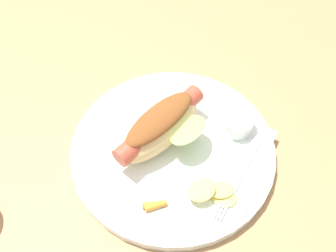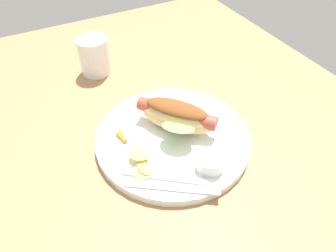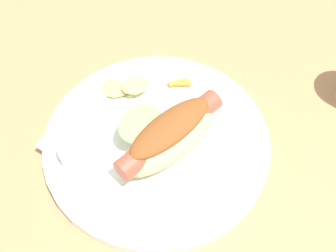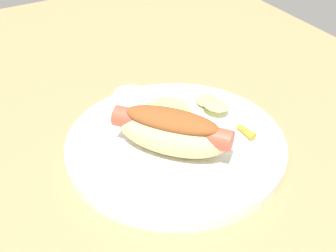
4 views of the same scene
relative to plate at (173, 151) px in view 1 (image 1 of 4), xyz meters
The scene contains 8 objects.
ground_plane 2.60cm from the plate, 11.07° to the left, with size 120.00×90.00×1.80cm, color #9E754C.
plate is the anchor object (origin of this frame).
hot_dog 4.62cm from the plate, 128.01° to the left, with size 14.75×13.35×5.74cm.
sauce_ramekin 10.13cm from the plate, 13.26° to the left, with size 4.73×4.73×2.54cm, color white.
fork 9.88cm from the plate, 32.88° to the right, with size 9.62×12.13×0.40cm.
knife 11.81cm from the plate, 27.37° to the right, with size 15.40×1.40×0.36cm, color silver.
chips_pile 9.05cm from the plate, 61.88° to the right, with size 7.69×5.34×1.78cm.
carrot_garnish 9.33cm from the plate, 114.51° to the right, with size 3.18×1.37×0.87cm.
Camera 1 is at (-6.79, -29.04, 47.02)cm, focal length 40.69 mm.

